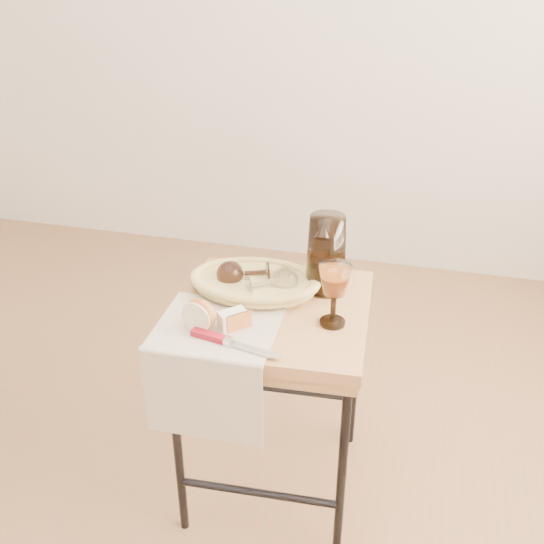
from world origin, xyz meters
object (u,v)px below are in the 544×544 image
(goblet_lying_a, at_px, (246,273))
(apple_half, at_px, (201,313))
(tea_towel, at_px, (217,327))
(table_knife, at_px, (232,342))
(wine_goblet, at_px, (334,295))
(pitcher, at_px, (326,254))
(bread_basket, at_px, (255,285))
(goblet_lying_b, at_px, (270,283))
(side_table, at_px, (274,401))

(goblet_lying_a, relative_size, apple_half, 1.39)
(tea_towel, distance_m, table_knife, 0.09)
(goblet_lying_a, bearing_deg, wine_goblet, 133.98)
(pitcher, bearing_deg, bread_basket, -162.76)
(tea_towel, height_order, goblet_lying_b, goblet_lying_b)
(bread_basket, xyz_separation_m, wine_goblet, (0.23, -0.10, 0.06))
(wine_goblet, bearing_deg, side_table, 167.57)
(side_table, height_order, apple_half, apple_half)
(goblet_lying_b, relative_size, wine_goblet, 0.69)
(side_table, relative_size, table_knife, 2.71)
(tea_towel, distance_m, wine_goblet, 0.31)
(bread_basket, xyz_separation_m, goblet_lying_b, (0.05, -0.02, 0.02))
(goblet_lying_b, height_order, pitcher, pitcher)
(bread_basket, distance_m, goblet_lying_a, 0.04)
(apple_half, bearing_deg, wine_goblet, 31.69)
(pitcher, bearing_deg, wine_goblet, -76.96)
(bread_basket, bearing_deg, table_knife, -90.73)
(pitcher, bearing_deg, goblet_lying_a, -168.84)
(bread_basket, bearing_deg, wine_goblet, -27.45)
(goblet_lying_b, xyz_separation_m, pitcher, (0.14, 0.09, 0.06))
(wine_goblet, height_order, apple_half, wine_goblet)
(pitcher, height_order, apple_half, pitcher)
(pitcher, bearing_deg, side_table, -133.51)
(pitcher, xyz_separation_m, table_knife, (-0.17, -0.33, -0.09))
(goblet_lying_a, bearing_deg, goblet_lying_b, 134.09)
(bread_basket, xyz_separation_m, goblet_lying_a, (-0.03, 0.01, 0.03))
(side_table, xyz_separation_m, apple_half, (-0.15, -0.14, 0.36))
(goblet_lying_b, distance_m, pitcher, 0.17)
(goblet_lying_b, xyz_separation_m, apple_half, (-0.13, -0.19, -0.00))
(side_table, relative_size, goblet_lying_a, 5.19)
(side_table, bearing_deg, goblet_lying_a, 141.23)
(tea_towel, bearing_deg, pitcher, 47.44)
(pitcher, relative_size, apple_half, 2.94)
(side_table, distance_m, apple_half, 0.42)
(side_table, bearing_deg, apple_half, -137.07)
(side_table, bearing_deg, tea_towel, -132.53)
(side_table, height_order, pitcher, pitcher)
(side_table, relative_size, bread_basket, 1.99)
(goblet_lying_b, distance_m, apple_half, 0.23)
(side_table, bearing_deg, table_knife, -105.64)
(bread_basket, bearing_deg, tea_towel, -107.40)
(apple_half, bearing_deg, bread_basket, 81.55)
(goblet_lying_a, bearing_deg, table_knife, 76.66)
(tea_towel, distance_m, pitcher, 0.36)
(goblet_lying_b, bearing_deg, table_knife, -130.70)
(goblet_lying_a, bearing_deg, apple_half, 54.04)
(bread_basket, distance_m, pitcher, 0.21)
(table_knife, bearing_deg, apple_half, 161.44)
(side_table, bearing_deg, pitcher, 49.92)
(side_table, distance_m, tea_towel, 0.36)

